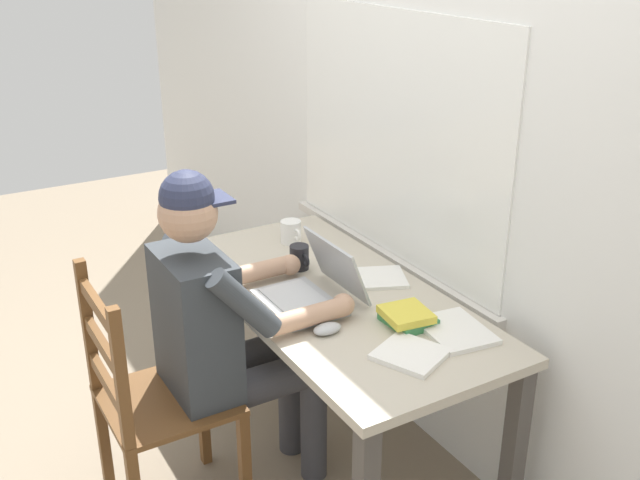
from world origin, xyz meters
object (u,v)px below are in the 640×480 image
object	(u,v)px
seated_person	(226,324)
laptop	(314,287)
wooden_chair	(152,403)
coffee_mug_white	(291,232)
computer_mouse	(327,329)
landscape_photo_print	(350,279)
coffee_mug_dark	(300,257)
book_stack_main	(407,317)
desk	(332,316)

from	to	relation	value
seated_person	laptop	size ratio (longest dim) A/B	3.83
wooden_chair	coffee_mug_white	xyz separation A→B (m)	(-0.49, 0.80, 0.29)
coffee_mug_white	wooden_chair	bearing A→B (deg)	-58.69
computer_mouse	landscape_photo_print	distance (m)	0.42
landscape_photo_print	computer_mouse	bearing A→B (deg)	-44.12
computer_mouse	coffee_mug_dark	xyz separation A→B (m)	(-0.49, 0.17, 0.03)
laptop	coffee_mug_dark	size ratio (longest dim) A/B	2.91
seated_person	coffee_mug_white	xyz separation A→B (m)	(-0.49, 0.52, 0.06)
laptop	landscape_photo_print	size ratio (longest dim) A/B	2.54
laptop	computer_mouse	bearing A→B (deg)	-19.29
seated_person	laptop	bearing A→B (deg)	85.25
laptop	book_stack_main	bearing A→B (deg)	30.87
book_stack_main	computer_mouse	bearing A→B (deg)	-107.59
desk	computer_mouse	world-z (taller)	computer_mouse
computer_mouse	book_stack_main	bearing A→B (deg)	72.41
computer_mouse	laptop	bearing A→B (deg)	160.71
laptop	computer_mouse	world-z (taller)	laptop
book_stack_main	coffee_mug_dark	bearing A→B (deg)	-170.58
coffee_mug_dark	computer_mouse	bearing A→B (deg)	-19.03
desk	seated_person	size ratio (longest dim) A/B	1.15
laptop	coffee_mug_dark	world-z (taller)	laptop
seated_person	coffee_mug_white	world-z (taller)	seated_person
desk	computer_mouse	distance (m)	0.32
wooden_chair	landscape_photo_print	world-z (taller)	wooden_chair
computer_mouse	landscape_photo_print	bearing A→B (deg)	137.18
seated_person	landscape_photo_print	bearing A→B (deg)	95.95
seated_person	landscape_photo_print	world-z (taller)	seated_person
desk	landscape_photo_print	bearing A→B (deg)	118.75
seated_person	computer_mouse	world-z (taller)	seated_person
laptop	book_stack_main	distance (m)	0.36
laptop	wooden_chair	bearing A→B (deg)	-92.58
wooden_chair	coffee_mug_white	world-z (taller)	wooden_chair
laptop	coffee_mug_dark	bearing A→B (deg)	161.19
landscape_photo_print	seated_person	bearing A→B (deg)	-85.35
wooden_chair	landscape_photo_print	size ratio (longest dim) A/B	7.38
desk	laptop	size ratio (longest dim) A/B	4.42
coffee_mug_dark	landscape_photo_print	bearing A→B (deg)	33.26
seated_person	coffee_mug_white	bearing A→B (deg)	133.21
desk	computer_mouse	size ratio (longest dim) A/B	14.58
seated_person	laptop	xyz separation A→B (m)	(0.03, 0.33, 0.07)
desk	coffee_mug_white	world-z (taller)	coffee_mug_white
desk	seated_person	world-z (taller)	seated_person
seated_person	wooden_chair	distance (m)	0.36
book_stack_main	landscape_photo_print	xyz separation A→B (m)	(-0.39, 0.02, -0.03)
landscape_photo_print	book_stack_main	bearing A→B (deg)	-4.64
seated_person	computer_mouse	size ratio (longest dim) A/B	12.64
coffee_mug_white	landscape_photo_print	xyz separation A→B (m)	(0.43, 0.02, -0.05)
desk	wooden_chair	world-z (taller)	wooden_chair
book_stack_main	landscape_photo_print	size ratio (longest dim) A/B	1.34
wooden_chair	book_stack_main	bearing A→B (deg)	67.12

